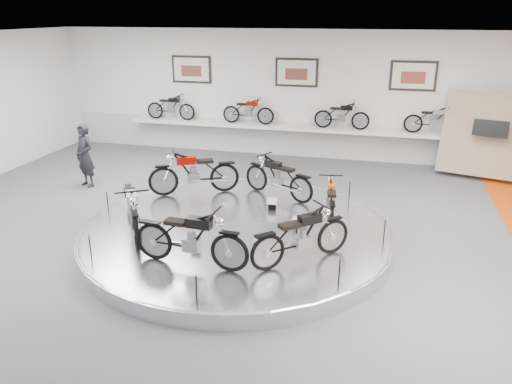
% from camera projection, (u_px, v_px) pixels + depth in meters
% --- Properties ---
extents(floor, '(16.00, 16.00, 0.00)m').
position_uv_depth(floor, '(233.00, 246.00, 10.15)').
color(floor, '#515153').
rests_on(floor, ground).
extents(ceiling, '(16.00, 16.00, 0.00)m').
position_uv_depth(ceiling, '(229.00, 41.00, 8.78)').
color(ceiling, white).
rests_on(ceiling, wall_back).
extents(wall_back, '(16.00, 0.00, 16.00)m').
position_uv_depth(wall_back, '(296.00, 95.00, 15.83)').
color(wall_back, silver).
rests_on(wall_back, floor).
extents(dado_band, '(15.68, 0.04, 1.10)m').
position_uv_depth(dado_band, '(295.00, 139.00, 16.31)').
color(dado_band, '#BCBCBA').
rests_on(dado_band, floor).
extents(display_platform, '(6.40, 6.40, 0.30)m').
position_uv_depth(display_platform, '(237.00, 233.00, 10.37)').
color(display_platform, silver).
rests_on(display_platform, floor).
extents(platform_rim, '(6.40, 6.40, 0.10)m').
position_uv_depth(platform_rim, '(237.00, 228.00, 10.33)').
color(platform_rim, '#B2B2BA').
rests_on(platform_rim, display_platform).
extents(shelf, '(11.00, 0.55, 0.10)m').
position_uv_depth(shelf, '(294.00, 128.00, 15.90)').
color(shelf, silver).
rests_on(shelf, wall_back).
extents(poster_left, '(1.35, 0.06, 0.88)m').
position_uv_depth(poster_left, '(191.00, 69.00, 16.38)').
color(poster_left, beige).
rests_on(poster_left, wall_back).
extents(poster_center, '(1.35, 0.06, 0.88)m').
position_uv_depth(poster_center, '(297.00, 72.00, 15.56)').
color(poster_center, beige).
rests_on(poster_center, wall_back).
extents(poster_right, '(1.35, 0.06, 0.88)m').
position_uv_depth(poster_right, '(413.00, 76.00, 14.73)').
color(poster_right, beige).
rests_on(poster_right, wall_back).
extents(display_panel, '(2.56, 1.52, 2.30)m').
position_uv_depth(display_panel, '(487.00, 135.00, 13.95)').
color(display_panel, '#9C8365').
rests_on(display_panel, floor).
extents(shelf_bike_a, '(1.22, 0.43, 0.73)m').
position_uv_depth(shelf_bike_a, '(171.00, 109.00, 16.75)').
color(shelf_bike_a, black).
rests_on(shelf_bike_a, shelf).
extents(shelf_bike_b, '(1.22, 0.43, 0.73)m').
position_uv_depth(shelf_bike_b, '(248.00, 113.00, 16.11)').
color(shelf_bike_b, '#810600').
rests_on(shelf_bike_b, shelf).
extents(shelf_bike_c, '(1.22, 0.43, 0.73)m').
position_uv_depth(shelf_bike_c, '(342.00, 117.00, 15.41)').
color(shelf_bike_c, black).
rests_on(shelf_bike_c, shelf).
extents(shelf_bike_d, '(1.22, 0.43, 0.73)m').
position_uv_depth(shelf_bike_d, '(434.00, 122.00, 14.77)').
color(shelf_bike_d, '#AFAEB3').
rests_on(shelf_bike_d, shelf).
extents(bike_a, '(0.75, 1.56, 0.88)m').
position_uv_depth(bike_a, '(331.00, 200.00, 10.58)').
color(bike_a, '#BC4513').
rests_on(bike_a, display_platform).
extents(bike_b, '(1.78, 1.28, 1.00)m').
position_uv_depth(bike_b, '(278.00, 177.00, 11.84)').
color(bike_b, black).
rests_on(bike_b, display_platform).
extents(bike_c, '(1.96, 1.42, 1.09)m').
position_uv_depth(bike_c, '(194.00, 172.00, 12.02)').
color(bike_c, '#810600').
rests_on(bike_c, display_platform).
extents(bike_d, '(1.54, 1.92, 1.09)m').
position_uv_depth(bike_d, '(132.00, 209.00, 9.79)').
color(bike_d, '#AFAEB3').
rests_on(bike_d, display_platform).
extents(bike_e, '(1.85, 0.76, 1.06)m').
position_uv_depth(bike_e, '(191.00, 238.00, 8.59)').
color(bike_e, black).
rests_on(bike_e, display_platform).
extents(bike_f, '(1.68, 1.62, 1.01)m').
position_uv_depth(bike_f, '(302.00, 235.00, 8.73)').
color(bike_f, black).
rests_on(bike_f, display_platform).
extents(visitor, '(0.74, 0.62, 1.71)m').
position_uv_depth(visitor, '(85.00, 156.00, 13.37)').
color(visitor, black).
rests_on(visitor, floor).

